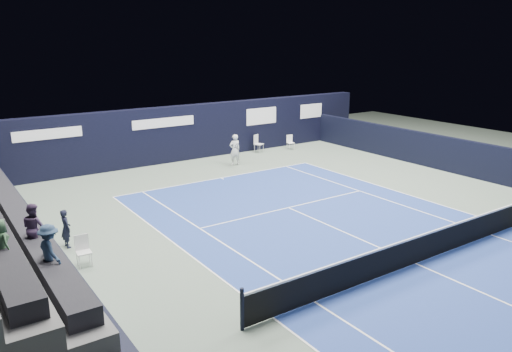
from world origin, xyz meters
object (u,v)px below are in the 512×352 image
(folding_chair_back_b, at_px, (290,141))
(tennis_net, at_px, (417,249))
(folding_chair_back_a, at_px, (258,142))
(tennis_player, at_px, (235,150))
(line_judge_chair, at_px, (83,248))

(folding_chair_back_b, relative_size, tennis_net, 0.07)
(folding_chair_back_a, relative_size, tennis_player, 0.63)
(folding_chair_back_b, xyz_separation_m, line_judge_chair, (-15.51, -9.50, 0.04))
(folding_chair_back_a, distance_m, tennis_player, 3.49)
(line_judge_chair, bearing_deg, folding_chair_back_a, 40.33)
(folding_chair_back_b, bearing_deg, tennis_net, -101.96)
(folding_chair_back_b, distance_m, line_judge_chair, 18.19)
(tennis_player, bearing_deg, tennis_net, -98.36)
(folding_chair_back_a, relative_size, line_judge_chair, 1.11)
(folding_chair_back_b, bearing_deg, folding_chair_back_a, 179.61)
(folding_chair_back_a, distance_m, folding_chair_back_b, 2.19)
(folding_chair_back_a, bearing_deg, folding_chair_back_b, -36.26)
(folding_chair_back_a, bearing_deg, line_judge_chair, -166.29)
(folding_chair_back_b, relative_size, line_judge_chair, 0.94)
(folding_chair_back_a, relative_size, folding_chair_back_b, 1.18)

